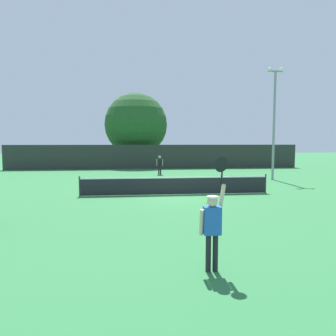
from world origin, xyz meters
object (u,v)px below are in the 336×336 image
Objects in this scene: player_receiving at (160,163)px; parked_car_far at (233,158)px; parked_car_near at (127,158)px; parked_car_mid at (198,157)px; large_tree at (136,125)px; player_serving at (213,222)px; light_pole at (274,117)px; tennis_ball at (207,203)px.

parked_car_far is at bearing -130.98° from player_receiving.
parked_car_near is 0.99× the size of parked_car_mid.
large_tree is 13.21m from parked_car_far.
parked_car_near is (-2.75, 32.55, -0.35)m from player_serving.
player_receiving is at bearing -78.95° from large_tree.
large_tree reaches higher than parked_car_near.
large_tree is at bearing -179.35° from parked_car_far.
parked_car_mid is (-1.96, 18.64, -3.95)m from light_pole.
player_serving reaches higher than player_receiving.
large_tree is at bearing 125.08° from light_pole.
parked_car_mid is at bearing 96.00° from light_pole.
player_receiving is 12.87m from tennis_ball.
large_tree reaches higher than parked_car_mid.
player_receiving is 11.03m from large_tree.
parked_car_near is (-4.37, 25.06, 0.74)m from tennis_ball.
parked_car_far is at bearing -25.10° from parked_car_mid.
parked_car_mid is at bearing 26.43° from large_tree.
parked_car_mid is 4.72m from parked_car_far.
player_receiving is at bearing -138.97° from parked_car_far.
player_serving is 35.15m from parked_car_mid.
light_pole is 0.98× the size of large_tree.
player_receiving is 23.97× the size of tennis_ball.
large_tree reaches higher than player_receiving.
player_serving is at bearing 88.80° from player_receiving.
player_receiving is at bearing 88.80° from player_serving.
tennis_ball is at bearing -82.10° from large_tree.
player_receiving is 0.20× the size of light_pole.
parked_car_near and parked_car_mid have the same top height.
parked_car_near is at bearing 124.35° from light_pole.
player_serving is 34.07m from parked_car_far.
parked_car_near reaches higher than tennis_ball.
large_tree reaches higher than player_serving.
player_serving is at bearing -116.59° from parked_car_far.
player_serving is 7.74m from tennis_ball.
light_pole reaches higher than tennis_ball.
large_tree reaches higher than parked_car_far.
light_pole is 1.94× the size of parked_car_mid.
parked_car_far is (10.44, 12.02, -0.22)m from player_receiving.
tennis_ball is at bearing 95.36° from player_receiving.
player_receiving is (0.42, 20.26, -0.13)m from player_serving.
tennis_ball is (1.62, 7.49, -1.09)m from player_serving.
large_tree is at bearing -150.69° from parked_car_mid.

